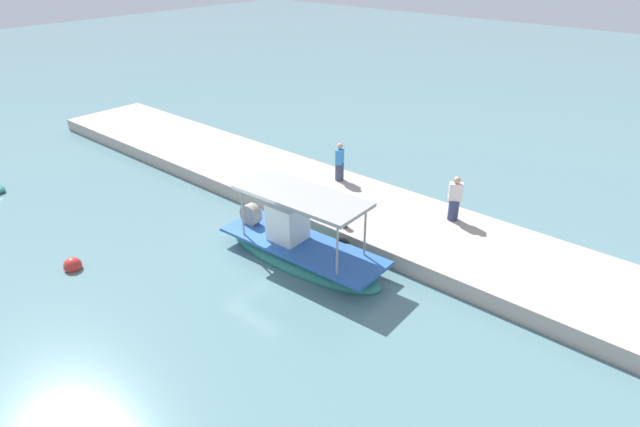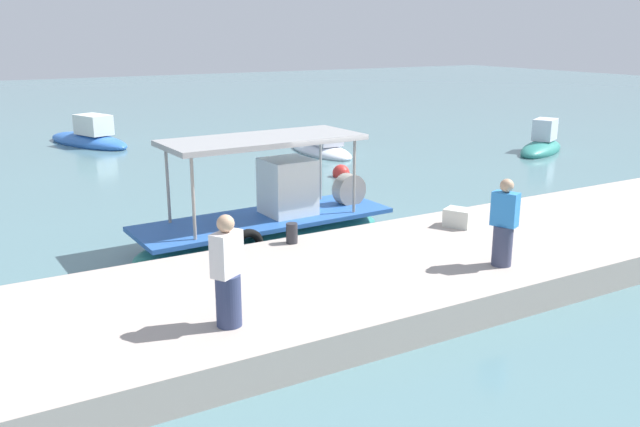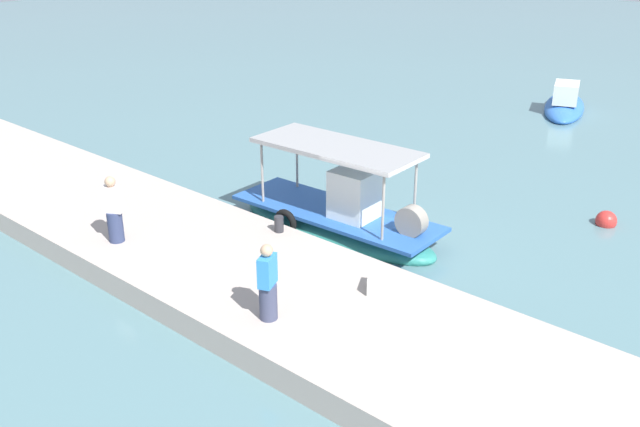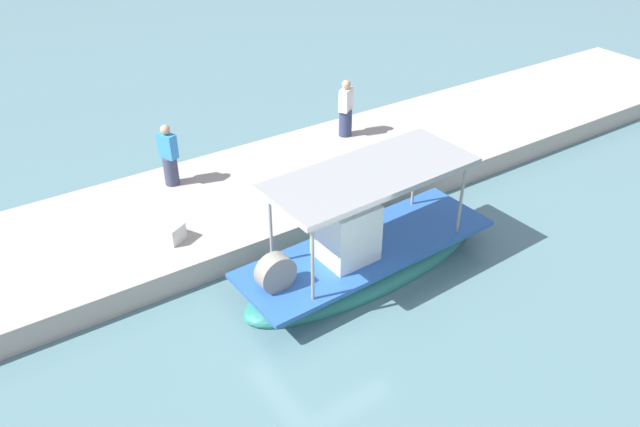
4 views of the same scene
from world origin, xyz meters
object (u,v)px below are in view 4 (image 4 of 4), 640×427
at_px(fisherman_by_crate, 169,158).
at_px(mooring_bollard, 330,198).
at_px(main_fishing_boat, 364,255).
at_px(cargo_crate, 169,232).
at_px(fisherman_near_bollard, 346,111).

height_order(fisherman_by_crate, mooring_bollard, fisherman_by_crate).
relative_size(main_fishing_boat, fisherman_by_crate, 3.86).
bearing_deg(cargo_crate, main_fishing_boat, 141.50).
bearing_deg(mooring_bollard, fisherman_by_crate, -48.66).
relative_size(fisherman_near_bollard, mooring_bollard, 4.06).
relative_size(main_fishing_boat, mooring_bollard, 15.16).
xyz_separation_m(fisherman_near_bollard, cargo_crate, (6.44, 2.27, -0.57)).
distance_m(fisherman_near_bollard, fisherman_by_crate, 5.41).
xyz_separation_m(main_fishing_boat, fisherman_near_bollard, (-3.04, -4.98, 0.93)).
bearing_deg(fisherman_near_bollard, main_fishing_boat, 58.59).
distance_m(fisherman_near_bollard, cargo_crate, 6.85).
xyz_separation_m(main_fishing_boat, mooring_bollard, (-0.39, -1.92, 0.36)).
bearing_deg(main_fishing_boat, fisherman_by_crate, -64.87).
xyz_separation_m(fisherman_near_bollard, fisherman_by_crate, (5.41, -0.09, -0.03)).
distance_m(main_fishing_boat, fisherman_near_bollard, 5.90).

